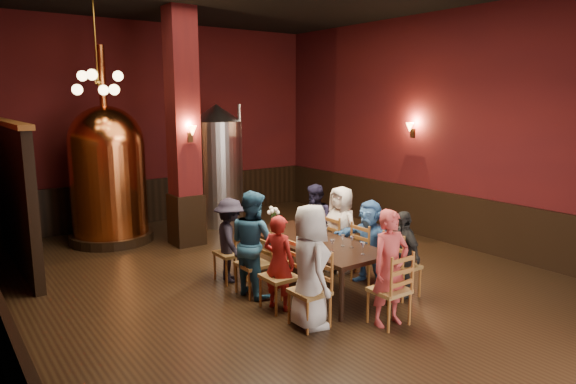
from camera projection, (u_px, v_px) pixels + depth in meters
room at (280, 138)px, 7.69m from camera, size 10.00×10.02×4.50m
wainscot_right at (442, 216)px, 10.28m from camera, size 0.08×9.90×1.00m
wainscot_back at (159, 200)px, 11.97m from camera, size 7.90×0.08×1.00m
column at (183, 129)px, 9.76m from camera, size 0.58×0.58×4.50m
partition at (15, 197)px, 8.60m from camera, size 0.22×3.50×2.40m
pendant_cluster at (98, 83)px, 8.82m from camera, size 0.90×0.90×1.70m
sconce_wall at (413, 129)px, 10.58m from camera, size 0.20×0.20×0.36m
sconce_column at (190, 133)px, 9.52m from camera, size 0.20×0.20×0.36m
dining_table at (313, 244)px, 7.67m from camera, size 1.01×2.40×0.75m
chair_0 at (310, 291)px, 6.42m from camera, size 0.46×0.46×0.92m
person_0 at (310, 266)px, 6.36m from camera, size 0.70×0.88×1.57m
chair_1 at (279, 276)px, 6.96m from camera, size 0.46×0.46×0.92m
person_1 at (279, 262)px, 6.92m from camera, size 0.47×0.56×1.31m
chair_2 at (253, 264)px, 7.48m from camera, size 0.46×0.46×0.92m
person_2 at (253, 243)px, 7.43m from camera, size 0.47×0.79×1.54m
chair_3 at (230, 253)px, 8.02m from camera, size 0.46×0.46×0.92m
person_3 at (230, 240)px, 7.98m from camera, size 0.69×0.95×1.33m
chair_4 at (402, 265)px, 7.40m from camera, size 0.46×0.46×0.92m
person_4 at (402, 254)px, 7.37m from camera, size 0.46×0.79×1.27m
chair_5 at (369, 254)px, 7.94m from camera, size 0.46×0.46×0.92m
person_5 at (369, 242)px, 7.90m from camera, size 0.60×1.27×1.32m
chair_6 at (340, 244)px, 8.46m from camera, size 0.46×0.46×0.92m
person_6 at (341, 229)px, 8.42m from camera, size 0.52×0.74×1.43m
chair_7 at (315, 236)px, 9.00m from camera, size 0.46×0.46×0.92m
person_7 at (315, 223)px, 8.96m from camera, size 0.45×0.71×1.37m
chair_8 at (389, 289)px, 6.48m from camera, size 0.46×0.46×0.92m
person_8 at (390, 268)px, 6.42m from camera, size 0.58×0.42×1.49m
copper_kettle at (108, 173)px, 10.09m from camera, size 1.70×1.70×3.82m
steel_vessel at (218, 165)px, 11.53m from camera, size 1.48×1.48×2.71m
rose_vase at (274, 213)px, 8.40m from camera, size 0.20×0.20×0.35m
wine_glass_0 at (276, 231)px, 7.84m from camera, size 0.07×0.07×0.17m
wine_glass_1 at (301, 232)px, 7.80m from camera, size 0.07×0.07×0.17m
wine_glass_2 at (363, 249)px, 6.94m from camera, size 0.07×0.07×0.17m
wine_glass_3 at (343, 241)px, 7.33m from camera, size 0.07×0.07×0.17m
wine_glass_4 at (304, 228)px, 8.04m from camera, size 0.07×0.07×0.17m
wine_glass_5 at (326, 231)px, 7.88m from camera, size 0.07×0.07×0.17m
wine_glass_6 at (320, 242)px, 7.24m from camera, size 0.07×0.07×0.17m
wine_glass_7 at (352, 242)px, 7.25m from camera, size 0.07×0.07×0.17m
wine_glass_8 at (332, 246)px, 7.08m from camera, size 0.07×0.07×0.17m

